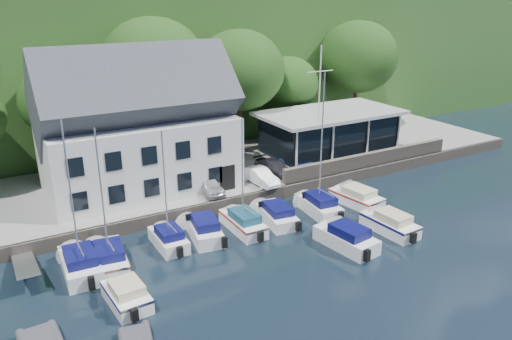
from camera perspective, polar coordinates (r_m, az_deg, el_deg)
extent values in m
plane|color=black|center=(30.65, 10.13, -11.12)|extent=(180.00, 180.00, 0.00)
cube|color=gray|center=(43.86, -4.46, -0.40)|extent=(60.00, 13.00, 1.00)
cube|color=#6A6054|center=(38.48, -0.27, -3.29)|extent=(60.00, 0.30, 1.00)
cube|color=#28521E|center=(83.99, -18.23, 13.64)|extent=(160.00, 75.00, 16.00)
cube|color=#6A6054|center=(45.13, 12.85, 1.22)|extent=(18.00, 0.50, 1.20)
imported|color=silver|center=(38.24, -5.47, -1.70)|extent=(1.56, 3.77, 1.28)
imported|color=white|center=(39.85, 0.51, -0.72)|extent=(1.62, 3.91, 1.26)
imported|color=#2E2D33|center=(42.04, 2.12, 0.32)|extent=(2.29, 4.28, 1.18)
imported|color=navy|center=(43.08, 5.01, 0.75)|extent=(1.81, 3.61, 1.18)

